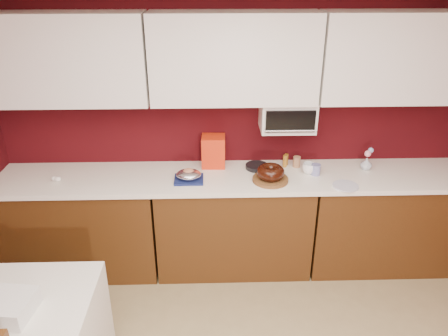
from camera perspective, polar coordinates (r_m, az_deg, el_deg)
wall_back at (r=3.83m, az=1.12°, el=5.76°), size 4.00×0.02×2.50m
base_cabinet_left at (r=4.07m, az=-18.00°, el=-7.14°), size 1.31×0.58×0.86m
base_cabinet_center at (r=3.91m, az=1.23°, el=-7.18°), size 1.31×0.58×0.86m
base_cabinet_right at (r=4.19m, az=19.88°, el=-6.46°), size 1.31×0.58×0.86m
countertop at (r=3.69m, az=1.30°, el=-1.28°), size 4.00×0.62×0.04m
upper_cabinet_left at (r=3.69m, az=-20.42°, el=13.14°), size 1.31×0.33×0.70m
upper_cabinet_center at (r=3.51m, az=1.33°, el=14.11°), size 1.31×0.33×0.70m
upper_cabinet_right at (r=3.82m, az=22.31°, el=13.22°), size 1.31×0.33×0.70m
toaster_oven at (r=3.70m, az=8.26°, el=6.85°), size 0.45×0.30×0.25m
toaster_oven_door at (r=3.55m, az=8.68°, el=6.02°), size 0.40×0.02×0.18m
toaster_oven_handle at (r=3.56m, az=8.64°, el=4.80°), size 0.42×0.02×0.02m
cake_base at (r=3.61m, az=6.07°, el=-1.50°), size 0.32×0.32×0.03m
bundt_cake at (r=3.58m, az=6.12°, el=-0.56°), size 0.29×0.29×0.09m
navy_towel at (r=3.61m, az=-4.62°, el=-1.50°), size 0.24×0.20×0.02m
foil_ham_nest at (r=3.59m, az=-4.64°, el=-0.85°), size 0.24×0.22×0.08m
roasted_ham at (r=3.58m, az=-4.66°, el=-0.49°), size 0.11×0.10×0.06m
pandoro_box at (r=3.81m, az=-1.39°, el=2.22°), size 0.21×0.19×0.27m
dark_pan at (r=3.81m, az=4.32°, el=0.19°), size 0.23×0.23×0.03m
coffee_mug at (r=3.77m, az=11.04°, el=0.09°), size 0.12×0.12×0.11m
blue_jar at (r=3.76m, az=11.89°, el=-0.20°), size 0.10×0.10×0.09m
flower_vase at (r=3.96m, az=18.10°, el=0.63°), size 0.10×0.10×0.12m
flower_pink at (r=3.93m, az=18.27°, el=1.80°), size 0.06×0.06×0.06m
flower_blue at (r=3.95m, az=18.63°, el=2.21°), size 0.05×0.05×0.05m
china_plate at (r=3.64m, az=15.59°, el=-2.27°), size 0.24×0.24×0.01m
amber_bottle at (r=3.85m, az=7.96°, el=0.90°), size 0.05×0.05×0.11m
paper_cup at (r=3.87m, az=9.47°, el=0.81°), size 0.08×0.08×0.10m
egg_left at (r=3.85m, az=-21.25°, el=-1.30°), size 0.06×0.05×0.04m
egg_right at (r=3.82m, az=-20.90°, el=-1.36°), size 0.07×0.06×0.04m
newspaper_stack at (r=2.81m, az=-26.78°, el=-15.86°), size 0.34×0.29×0.11m
amber_bottle_tall at (r=3.89m, az=8.14°, el=1.12°), size 0.03×0.03×0.11m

